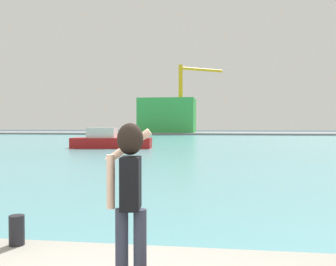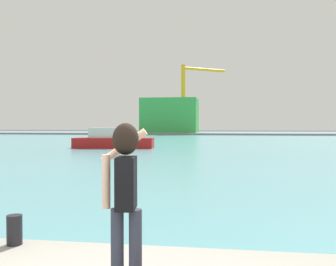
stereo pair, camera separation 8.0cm
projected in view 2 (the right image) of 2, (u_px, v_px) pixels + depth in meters
ground_plane at (217, 142)px, 52.88m from camera, size 220.00×220.00×0.00m
harbor_water at (218, 141)px, 54.86m from camera, size 140.00×100.00×0.02m
far_shore_dock at (221, 133)px, 94.39m from camera, size 140.00×20.00×0.43m
person_photographer at (125, 186)px, 4.05m from camera, size 0.53×0.55×1.74m
harbor_bollard at (15, 230)px, 5.44m from camera, size 0.22×0.22×0.43m
boat_moored at (112, 141)px, 38.43m from camera, size 8.16×3.23×2.05m
warehouse_left at (170, 116)px, 94.98m from camera, size 13.66×10.05×8.43m
port_crane at (189, 91)px, 93.05m from camera, size 10.56×7.69×16.51m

